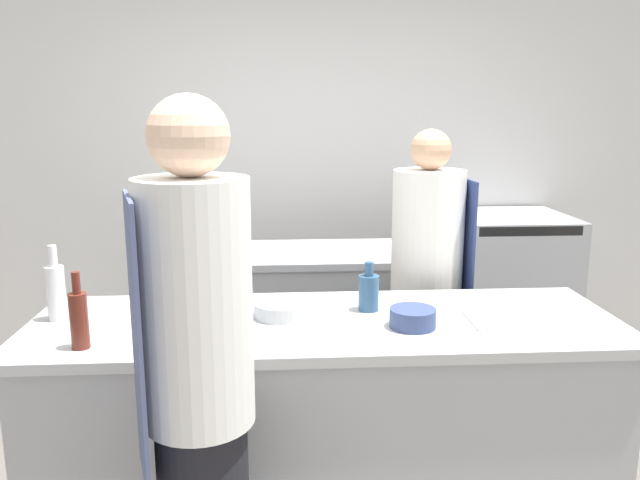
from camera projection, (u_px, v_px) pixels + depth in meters
name	position (u px, v px, depth m)	size (l,w,h in m)	color
wall_back	(304.00, 154.00, 4.45)	(8.00, 0.06, 2.80)	silver
prep_counter	(325.00, 423.00, 2.57)	(2.33, 0.77, 0.90)	#A8AAAF
pass_counter	(308.00, 323.00, 3.76)	(1.78, 0.66, 0.90)	#A8AAAF
oven_range	(505.00, 288.00, 4.31)	(0.77, 0.74, 1.02)	#A8AAAF
chef_at_prep_near	(198.00, 393.00, 1.84)	(0.37, 0.36, 1.76)	black
chef_at_stove	(426.00, 291.00, 3.18)	(0.37, 0.36, 1.63)	black
bottle_olive_oil	(369.00, 291.00, 2.57)	(0.08, 0.08, 0.21)	#2D5175
bottle_vinegar	(56.00, 291.00, 2.45)	(0.07, 0.07, 0.30)	silver
bottle_wine	(79.00, 318.00, 2.16)	(0.06, 0.06, 0.28)	#5B2319
bowl_mixing_large	(413.00, 318.00, 2.38)	(0.18, 0.18, 0.07)	navy
bowl_prep_small	(181.00, 328.00, 2.25)	(0.18, 0.18, 0.09)	navy
bowl_ceramic_blue	(281.00, 309.00, 2.51)	(0.22, 0.22, 0.06)	#B7BABC
cutting_board	(515.00, 321.00, 2.45)	(0.36, 0.27, 0.01)	white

